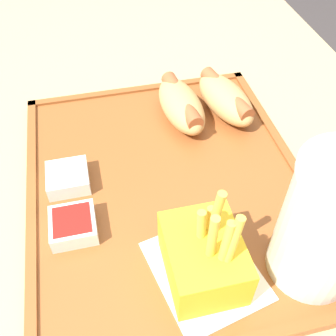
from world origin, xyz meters
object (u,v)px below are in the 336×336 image
object	(u,v)px
soda_cup	(328,225)
sauce_cup_mayo	(68,177)
hot_dog_far	(226,98)
fries_carton	(204,257)
hot_dog_near	(181,105)
sauce_cup_ketchup	(73,225)

from	to	relation	value
soda_cup	sauce_cup_mayo	xyz separation A→B (m)	(-0.18, -0.25, -0.07)
hot_dog_far	fries_carton	size ratio (longest dim) A/B	1.16
hot_dog_far	sauce_cup_mayo	distance (m)	0.26
hot_dog_near	sauce_cup_ketchup	world-z (taller)	hot_dog_near
soda_cup	hot_dog_near	distance (m)	0.29
fries_carton	sauce_cup_mayo	world-z (taller)	fries_carton
hot_dog_far	hot_dog_near	size ratio (longest dim) A/B	1.03
soda_cup	hot_dog_far	xyz separation A→B (m)	(-0.27, -0.00, -0.05)
sauce_cup_mayo	hot_dog_far	bearing A→B (deg)	111.37
hot_dog_far	sauce_cup_ketchup	size ratio (longest dim) A/B	2.63
hot_dog_far	sauce_cup_mayo	size ratio (longest dim) A/B	2.63
hot_dog_far	hot_dog_near	xyz separation A→B (m)	(-0.00, -0.07, 0.00)
hot_dog_near	fries_carton	world-z (taller)	fries_carton
soda_cup	sauce_cup_mayo	distance (m)	0.31
fries_carton	sauce_cup_mayo	xyz separation A→B (m)	(-0.16, -0.13, -0.02)
hot_dog_near	sauce_cup_ketchup	bearing A→B (deg)	-45.28
sauce_cup_mayo	sauce_cup_ketchup	size ratio (longest dim) A/B	1.00
fries_carton	sauce_cup_ketchup	world-z (taller)	fries_carton
fries_carton	sauce_cup_ketchup	xyz separation A→B (m)	(-0.09, -0.13, -0.02)
hot_dog_near	fries_carton	bearing A→B (deg)	-9.32
fries_carton	sauce_cup_ketchup	bearing A→B (deg)	-123.44
soda_cup	hot_dog_far	bearing A→B (deg)	-179.17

